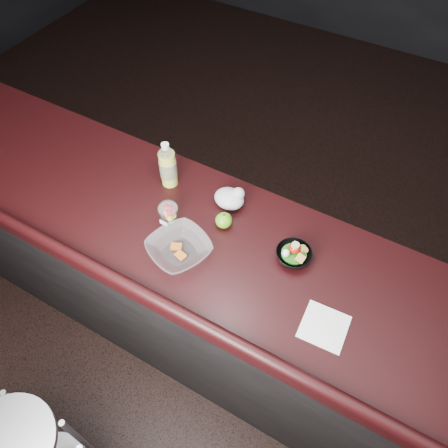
{
  "coord_description": "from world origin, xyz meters",
  "views": [
    {
      "loc": [
        0.58,
        -0.6,
        2.48
      ],
      "look_at": [
        0.05,
        0.34,
        1.1
      ],
      "focal_mm": 35.0,
      "sensor_mm": 36.0,
      "label": 1
    }
  ],
  "objects_px": {
    "green_apple": "(224,220)",
    "takeout_bowl": "(179,249)",
    "lemonade_bottle": "(168,167)",
    "fruit_cup": "(169,213)",
    "snack_bowl": "(293,254)"
  },
  "relations": [
    {
      "from": "green_apple",
      "to": "takeout_bowl",
      "type": "relative_size",
      "value": 0.24
    },
    {
      "from": "lemonade_bottle",
      "to": "fruit_cup",
      "type": "bearing_deg",
      "value": -56.38
    },
    {
      "from": "takeout_bowl",
      "to": "fruit_cup",
      "type": "bearing_deg",
      "value": 137.64
    },
    {
      "from": "snack_bowl",
      "to": "takeout_bowl",
      "type": "relative_size",
      "value": 0.59
    },
    {
      "from": "green_apple",
      "to": "fruit_cup",
      "type": "bearing_deg",
      "value": -154.2
    },
    {
      "from": "snack_bowl",
      "to": "takeout_bowl",
      "type": "xyz_separation_m",
      "value": [
        -0.41,
        -0.2,
        0.0
      ]
    },
    {
      "from": "fruit_cup",
      "to": "snack_bowl",
      "type": "relative_size",
      "value": 0.64
    },
    {
      "from": "fruit_cup",
      "to": "snack_bowl",
      "type": "xyz_separation_m",
      "value": [
        0.53,
        0.09,
        -0.03
      ]
    },
    {
      "from": "fruit_cup",
      "to": "green_apple",
      "type": "height_order",
      "value": "fruit_cup"
    },
    {
      "from": "lemonade_bottle",
      "to": "snack_bowl",
      "type": "relative_size",
      "value": 1.25
    },
    {
      "from": "snack_bowl",
      "to": "lemonade_bottle",
      "type": "bearing_deg",
      "value": 170.98
    },
    {
      "from": "fruit_cup",
      "to": "takeout_bowl",
      "type": "distance_m",
      "value": 0.17
    },
    {
      "from": "snack_bowl",
      "to": "takeout_bowl",
      "type": "bearing_deg",
      "value": -153.81
    },
    {
      "from": "green_apple",
      "to": "snack_bowl",
      "type": "distance_m",
      "value": 0.32
    },
    {
      "from": "green_apple",
      "to": "snack_bowl",
      "type": "xyz_separation_m",
      "value": [
        0.32,
        -0.01,
        -0.01
      ]
    }
  ]
}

